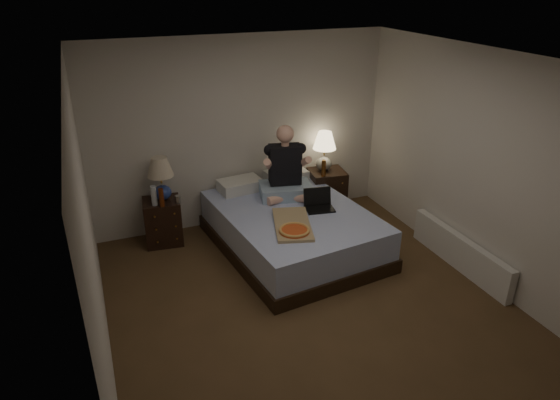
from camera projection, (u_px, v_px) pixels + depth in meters
name	position (u px, v px, depth m)	size (l,w,h in m)	color
floor	(312.00, 308.00, 5.19)	(4.00, 4.50, 0.00)	brown
ceiling	(320.00, 62.00, 4.14)	(4.00, 4.50, 0.00)	white
wall_back	(242.00, 132.00, 6.56)	(4.00, 2.50, 0.00)	silver
wall_front	(491.00, 356.00, 2.76)	(4.00, 2.50, 0.00)	silver
wall_left	(90.00, 237.00, 3.99)	(4.50, 2.50, 0.00)	silver
wall_right	(484.00, 170.00, 5.33)	(4.50, 2.50, 0.00)	silver
bed	(293.00, 229.00, 6.19)	(1.60, 2.13, 0.53)	#6279C4
nightstand_left	(163.00, 221.00, 6.32)	(0.45, 0.41, 0.59)	black
nightstand_right	(326.00, 192.00, 7.12)	(0.48, 0.44, 0.63)	black
lamp_left	(161.00, 179.00, 6.11)	(0.32, 0.32, 0.56)	navy
lamp_right	(324.00, 151.00, 6.90)	(0.32, 0.32, 0.56)	gray
water_bottle	(154.00, 196.00, 6.03)	(0.07, 0.07, 0.25)	silver
soda_can	(178.00, 199.00, 6.11)	(0.07, 0.07, 0.10)	#B7B7B2
beer_bottle_left	(161.00, 198.00, 6.00)	(0.06, 0.06, 0.23)	#59230C
beer_bottle_right	(324.00, 168.00, 6.78)	(0.06, 0.06, 0.23)	#542C0C
person	(286.00, 162.00, 6.26)	(0.66, 0.52, 0.93)	black
laptop	(320.00, 201.00, 6.03)	(0.34, 0.28, 0.24)	black
pizza_box	(294.00, 231.00, 5.50)	(0.40, 0.76, 0.08)	tan
radiator	(460.00, 252.00, 5.81)	(0.10, 1.60, 0.40)	silver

